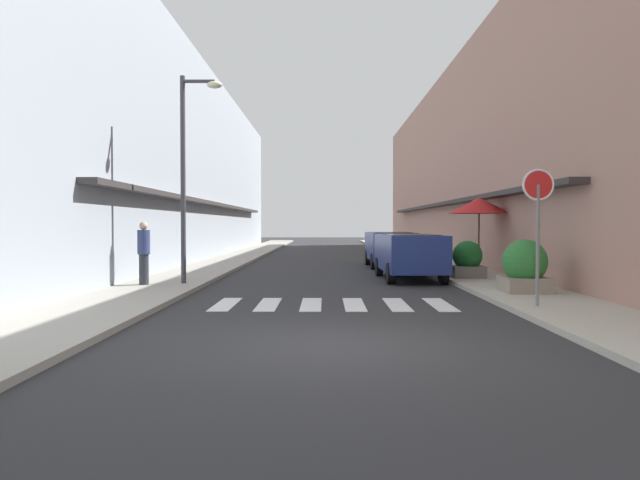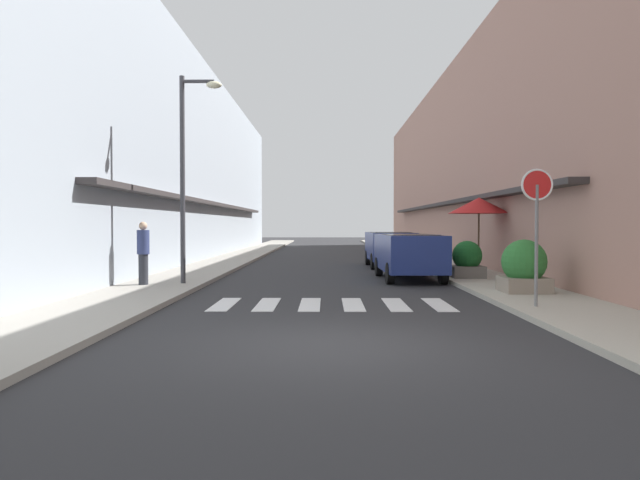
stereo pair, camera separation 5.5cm
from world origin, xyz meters
name	(u,v)px [view 1 (the left image)]	position (x,y,z in m)	size (l,w,h in m)	color
ground_plane	(329,261)	(0.00, 19.93, 0.00)	(109.59, 109.59, 0.00)	#2B2B2D
sidewalk_left	(230,260)	(-4.77, 19.93, 0.06)	(2.36, 69.74, 0.12)	#9E998E
sidewalk_right	(427,260)	(4.77, 19.93, 0.06)	(2.36, 69.74, 0.12)	#ADA899
building_row_left	(162,165)	(-8.44, 21.42, 4.82)	(5.50, 46.83, 9.64)	#939EA8
building_row_right	(495,164)	(8.44, 21.42, 4.82)	(5.50, 46.83, 9.65)	#A87A6B
crosswalk	(333,304)	(0.00, 4.41, 0.01)	(5.20, 2.20, 0.01)	silver
parked_car_near	(409,251)	(2.54, 10.36, 0.92)	(1.91, 4.40, 1.47)	navy
parked_car_mid	(390,245)	(2.54, 16.07, 0.92)	(1.87, 3.97, 1.47)	navy
round_street_sign	(538,201)	(4.14, 3.33, 2.25)	(0.65, 0.07, 2.78)	slate
street_lamp	(189,158)	(-3.99, 7.99, 3.64)	(1.19, 0.28, 5.82)	#38383D
cafe_umbrella	(479,206)	(5.15, 11.83, 2.42)	(2.10, 2.10, 2.59)	#262626
planter_corner	(525,267)	(4.75, 5.91, 0.73)	(1.09, 1.09, 1.29)	gray
planter_midblock	(467,260)	(4.30, 9.92, 0.65)	(0.99, 0.99, 1.15)	slate
pedestrian_walking_near	(144,251)	(-5.16, 7.57, 1.04)	(0.34, 0.34, 1.74)	#282B33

